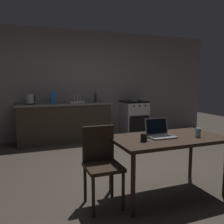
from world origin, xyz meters
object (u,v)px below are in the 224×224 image
object	(u,v)px
cereal_box	(54,97)
laptop	(160,133)
stove_oven	(134,118)
chair	(101,160)
electric_kettle	(30,99)
bottle	(95,97)
coffee_mug	(144,137)
dish_rack	(77,101)
frying_pan	(136,100)
dining_table	(168,143)
drinking_glass	(198,133)

from	to	relation	value
cereal_box	laptop	bearing A→B (deg)	-73.84
stove_oven	chair	xyz separation A→B (m)	(-1.91, -3.02, 0.07)
electric_kettle	cereal_box	bearing A→B (deg)	2.21
bottle	cereal_box	bearing A→B (deg)	175.86
coffee_mug	cereal_box	world-z (taller)	cereal_box
stove_oven	laptop	distance (m)	3.27
dish_rack	chair	bearing A→B (deg)	-97.55
frying_pan	dining_table	bearing A→B (deg)	-109.70
bottle	drinking_glass	world-z (taller)	bottle
stove_oven	coffee_mug	world-z (taller)	stove_oven
bottle	drinking_glass	bearing A→B (deg)	-83.58
coffee_mug	bottle	bearing A→B (deg)	83.18
drinking_glass	dish_rack	size ratio (longest dim) A/B	0.33
laptop	electric_kettle	distance (m)	3.36
drinking_glass	cereal_box	bearing A→B (deg)	112.25
dining_table	chair	xyz separation A→B (m)	(-0.85, 0.06, -0.14)
coffee_mug	dish_rack	xyz separation A→B (m)	(-0.07, 3.17, 0.18)
chair	stove_oven	bearing A→B (deg)	46.81
laptop	drinking_glass	bearing A→B (deg)	-20.50
laptop	stove_oven	bearing A→B (deg)	70.42
coffee_mug	stove_oven	bearing A→B (deg)	65.62
stove_oven	drinking_glass	world-z (taller)	stove_oven
laptop	frying_pan	xyz separation A→B (m)	(1.18, 3.02, 0.16)
dining_table	drinking_glass	xyz separation A→B (m)	(0.35, -0.13, 0.13)
electric_kettle	stove_oven	bearing A→B (deg)	-0.06
laptop	frying_pan	world-z (taller)	laptop
chair	drinking_glass	xyz separation A→B (m)	(1.20, -0.20, 0.27)
stove_oven	dish_rack	xyz separation A→B (m)	(-1.50, 0.00, 0.50)
frying_pan	electric_kettle	bearing A→B (deg)	179.34
bottle	drinking_glass	xyz separation A→B (m)	(0.36, -3.17, -0.25)
chair	drinking_glass	bearing A→B (deg)	-20.23
laptop	dish_rack	world-z (taller)	dish_rack
frying_pan	drinking_glass	size ratio (longest dim) A/B	3.55
dining_table	chair	world-z (taller)	chair
bottle	cereal_box	distance (m)	0.97
stove_oven	frying_pan	size ratio (longest dim) A/B	2.30
chair	frying_pan	world-z (taller)	frying_pan
electric_kettle	bottle	size ratio (longest dim) A/B	0.85
stove_oven	frying_pan	distance (m)	0.48
stove_oven	cereal_box	bearing A→B (deg)	179.37
stove_oven	chair	bearing A→B (deg)	-122.25
dining_table	coffee_mug	size ratio (longest dim) A/B	12.06
chair	frying_pan	size ratio (longest dim) A/B	2.27
electric_kettle	frying_pan	xyz separation A→B (m)	(2.59, -0.03, -0.08)
laptop	bottle	world-z (taller)	bottle
frying_pan	dish_rack	distance (m)	1.54
electric_kettle	drinking_glass	size ratio (longest dim) A/B	2.06
electric_kettle	bottle	xyz separation A→B (m)	(1.49, -0.05, 0.02)
electric_kettle	laptop	bearing A→B (deg)	-65.23
coffee_mug	dining_table	bearing A→B (deg)	12.67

